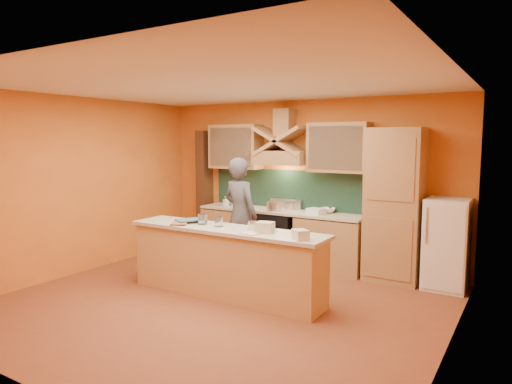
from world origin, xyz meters
The scene contains 36 objects.
floor centered at (0.00, 0.00, 0.00)m, with size 5.50×5.00×0.01m, color brown.
ceiling centered at (0.00, 0.00, 2.80)m, with size 5.50×5.00×0.01m, color white.
wall_back centered at (0.00, 2.50, 1.40)m, with size 5.50×0.02×2.80m, color orange.
wall_front centered at (0.00, -2.50, 1.40)m, with size 5.50×0.02×2.80m, color orange.
wall_left centered at (-2.75, 0.00, 1.40)m, with size 0.02×5.00×2.80m, color orange.
wall_right centered at (2.75, 0.00, 1.40)m, with size 0.02×5.00×2.80m, color orange.
base_cabinet_left centered at (-1.25, 2.20, 0.43)m, with size 1.10×0.60×0.86m, color #AE804F.
base_cabinet_right centered at (0.65, 2.20, 0.43)m, with size 1.10×0.60×0.86m, color #AE804F.
counter_top centered at (-0.30, 2.20, 0.90)m, with size 3.00×0.62×0.04m, color beige.
stove centered at (-0.30, 2.20, 0.45)m, with size 0.60×0.58×0.90m, color black.
backsplash centered at (-0.30, 2.48, 1.25)m, with size 3.00×0.03×0.70m, color #163127.
range_hood centered at (-0.30, 2.25, 1.82)m, with size 0.92×0.50×0.24m, color #AE804F.
hood_chimney centered at (-0.30, 2.35, 2.40)m, with size 0.30×0.30×0.50m, color #AE804F.
upper_cabinet_left centered at (-1.30, 2.33, 2.00)m, with size 1.00×0.35×0.80m, color #AE804F.
upper_cabinet_right centered at (0.70, 2.33, 2.00)m, with size 1.00×0.35×0.80m, color #AE804F.
pantry_column centered at (1.65, 2.20, 1.15)m, with size 0.80×0.60×2.30m, color #AE804F.
fridge centered at (2.40, 2.20, 0.65)m, with size 0.58×0.60×1.30m, color white.
trim_column_left centered at (-2.05, 2.35, 1.15)m, with size 0.20×0.30×2.30m, color #472816.
island_body centered at (-0.10, 0.30, 0.44)m, with size 2.80×0.55×0.88m, color tan.
island_top centered at (-0.10, 0.30, 0.92)m, with size 2.90×0.62×0.05m, color beige.
person centered at (-0.57, 1.37, 0.92)m, with size 0.67×0.44×1.85m, color #4C4C51.
pot_large centered at (-0.35, 2.07, 0.98)m, with size 0.25×0.25×0.16m, color silver.
pot_small centered at (-0.19, 2.37, 0.97)m, with size 0.19×0.19×0.15m, color silver.
soap_bottle_a centered at (-1.41, 2.15, 1.01)m, with size 0.08×0.08×0.17m, color silver.
soap_bottle_b centered at (-1.38, 2.22, 1.04)m, with size 0.09×0.10×0.25m, color #306385.
bowl_back centered at (0.51, 2.35, 0.96)m, with size 0.26×0.26×0.08m, color white.
dish_rack centered at (0.41, 2.12, 0.97)m, with size 0.27×0.21×0.10m, color white.
book_lower centered at (-0.89, 0.11, 0.96)m, with size 0.22×0.29×0.03m, color #B0583E.
book_upper centered at (-0.87, 0.40, 0.98)m, with size 0.25×0.35×0.03m, color #3C6984.
jar_large centered at (-0.52, 0.34, 1.02)m, with size 0.13×0.13×0.15m, color silver.
jar_small centered at (-0.23, 0.32, 1.01)m, with size 0.12×0.12×0.14m, color silver.
kitchen_scale centered at (0.31, 0.35, 0.99)m, with size 0.11×0.11×0.09m, color silver.
mixing_bowl centered at (0.38, 0.48, 0.98)m, with size 0.29×0.29×0.07m, color white.
cloth centered at (0.40, 0.11, 0.95)m, with size 0.22×0.16×0.01m, color beige.
grocery_bag_a centered at (0.53, 0.28, 1.01)m, with size 0.21×0.17×0.14m, color beige.
grocery_bag_b centered at (1.09, 0.15, 1.00)m, with size 0.19×0.15×0.12m, color beige.
Camera 1 is at (3.42, -4.64, 2.11)m, focal length 32.00 mm.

